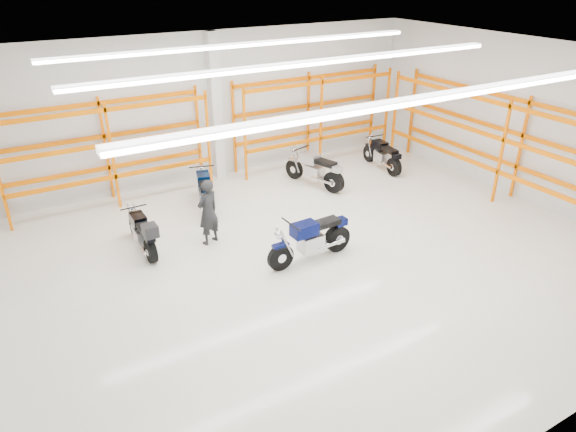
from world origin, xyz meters
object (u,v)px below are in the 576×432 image
motorcycle_back_b (205,192)px  motorcycle_main (314,239)px  structural_column (216,108)px  motorcycle_back_d (383,156)px  motorcycle_back_a (143,234)px  motorcycle_back_c (316,170)px  standing_man (208,212)px

motorcycle_back_b → motorcycle_main: bearing=-73.2°
motorcycle_back_b → structural_column: size_ratio=0.47×
motorcycle_back_d → structural_column: bearing=156.3°
motorcycle_back_a → motorcycle_back_b: 2.68m
motorcycle_back_c → motorcycle_back_a: bearing=-167.0°
motorcycle_back_b → structural_column: 3.00m
motorcycle_main → structural_column: (0.16, 5.88, 1.73)m
structural_column → motorcycle_back_d: bearing=-23.7°
motorcycle_back_c → standing_man: bearing=-158.4°
structural_column → motorcycle_main: bearing=-91.5°
motorcycle_back_a → structural_column: bearing=45.8°
motorcycle_back_a → standing_man: 1.61m
motorcycle_back_d → motorcycle_main: bearing=-144.2°
structural_column → standing_man: bearing=-116.5°
standing_man → structural_column: size_ratio=0.37×
motorcycle_back_c → motorcycle_back_b: bearing=176.4°
motorcycle_back_a → motorcycle_back_b: motorcycle_back_b is taller
motorcycle_back_a → standing_man: standing_man is taller
motorcycle_back_a → motorcycle_back_d: bearing=9.5°
motorcycle_back_a → motorcycle_back_d: 8.59m
motorcycle_back_c → motorcycle_back_d: motorcycle_back_c is taller
motorcycle_back_a → motorcycle_main: bearing=-34.3°
standing_man → motorcycle_back_d: bearing=172.4°
motorcycle_main → motorcycle_back_b: size_ratio=1.06×
motorcycle_back_a → motorcycle_back_b: (2.19, 1.55, -0.00)m
structural_column → motorcycle_back_a: bearing=-134.2°
motorcycle_back_b → motorcycle_back_c: 3.57m
motorcycle_main → standing_man: standing_man is taller
standing_man → structural_column: structural_column is taller
motorcycle_back_a → motorcycle_back_c: size_ratio=0.91×
motorcycle_back_b → standing_man: size_ratio=1.25×
standing_man → structural_column: 4.62m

